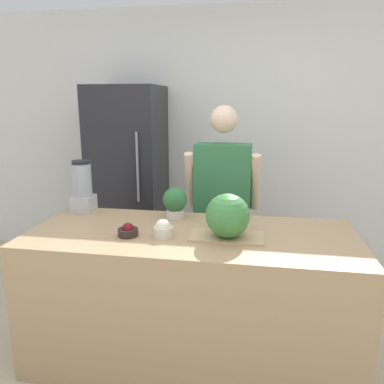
{
  "coord_description": "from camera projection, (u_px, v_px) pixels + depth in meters",
  "views": [
    {
      "loc": [
        0.38,
        -1.76,
        1.69
      ],
      "look_at": [
        0.0,
        0.47,
        1.14
      ],
      "focal_mm": 35.0,
      "sensor_mm": 36.0,
      "label": 1
    }
  ],
  "objects": [
    {
      "name": "wall_back",
      "position": [
        219.0,
        139.0,
        3.92
      ],
      "size": [
        8.0,
        0.06,
        2.6
      ],
      "color": "white",
      "rests_on": "ground_plane"
    },
    {
      "name": "cutting_board",
      "position": [
        226.0,
        237.0,
        2.24
      ],
      "size": [
        0.44,
        0.22,
        0.01
      ],
      "color": "tan",
      "rests_on": "counter_island"
    },
    {
      "name": "counter_island",
      "position": [
        191.0,
        296.0,
        2.44
      ],
      "size": [
        2.05,
        0.85,
        0.89
      ],
      "color": "tan",
      "rests_on": "ground_plane"
    },
    {
      "name": "bowl_cream",
      "position": [
        163.0,
        229.0,
        2.25
      ],
      "size": [
        0.12,
        0.12,
        0.11
      ],
      "color": "beige",
      "rests_on": "counter_island"
    },
    {
      "name": "watermelon",
      "position": [
        228.0,
        216.0,
        2.19
      ],
      "size": [
        0.26,
        0.26,
        0.26
      ],
      "color": "#3D7F3D",
      "rests_on": "cutting_board"
    },
    {
      "name": "blender",
      "position": [
        83.0,
        187.0,
        2.74
      ],
      "size": [
        0.15,
        0.15,
        0.38
      ],
      "color": "#B7B7BC",
      "rests_on": "counter_island"
    },
    {
      "name": "potted_plant",
      "position": [
        175.0,
        202.0,
        2.6
      ],
      "size": [
        0.17,
        0.17,
        0.22
      ],
      "color": "beige",
      "rests_on": "counter_island"
    },
    {
      "name": "bowl_cherries",
      "position": [
        128.0,
        231.0,
        2.27
      ],
      "size": [
        0.12,
        0.12,
        0.08
      ],
      "color": "#2D231E",
      "rests_on": "counter_island"
    },
    {
      "name": "refrigerator",
      "position": [
        129.0,
        179.0,
        3.8
      ],
      "size": [
        0.68,
        0.68,
        1.83
      ],
      "color": "#232328",
      "rests_on": "ground_plane"
    },
    {
      "name": "person",
      "position": [
        222.0,
        207.0,
        3.05
      ],
      "size": [
        0.59,
        0.26,
        1.66
      ],
      "color": "gray",
      "rests_on": "ground_plane"
    }
  ]
}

